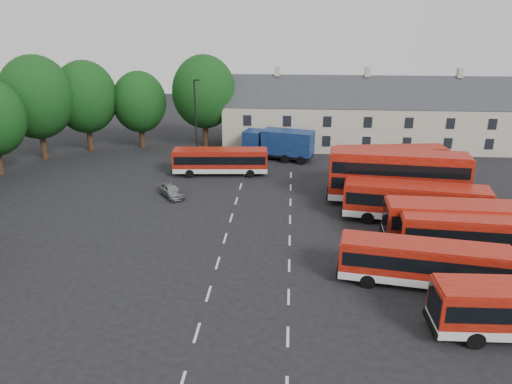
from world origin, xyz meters
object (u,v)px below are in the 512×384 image
bus_dd_south (398,175)px  silver_car (171,190)px  box_truck (279,143)px  lamppost (196,122)px

bus_dd_south → silver_car: 20.79m
silver_car → box_truck: bearing=18.3°
box_truck → lamppost: lamppost is taller
silver_car → lamppost: bearing=50.2°
silver_car → lamppost: size_ratio=0.37×
bus_dd_south → silver_car: bus_dd_south is taller
bus_dd_south → silver_car: size_ratio=3.38×
lamppost → silver_car: bearing=-95.1°
bus_dd_south → lamppost: 22.29m
bus_dd_south → box_truck: bearing=134.2°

